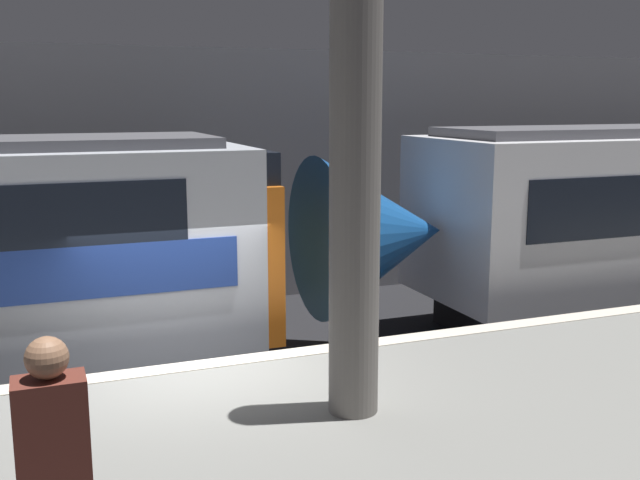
{
  "coord_description": "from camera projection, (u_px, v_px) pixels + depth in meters",
  "views": [
    {
      "loc": [
        -1.61,
        -8.16,
        4.08
      ],
      "look_at": [
        1.95,
        0.96,
        2.24
      ],
      "focal_mm": 42.0,
      "sensor_mm": 36.0,
      "label": 1
    }
  ],
  "objects": [
    {
      "name": "ground_plane",
      "position": [
        196.0,
        452.0,
        8.8
      ],
      "size": [
        120.0,
        120.0,
        0.0
      ],
      "primitive_type": "plane",
      "color": "black"
    },
    {
      "name": "station_rear_barrier",
      "position": [
        120.0,
        182.0,
        14.26
      ],
      "size": [
        50.0,
        0.15,
        5.08
      ],
      "color": "gray",
      "rests_on": "ground"
    },
    {
      "name": "support_pillar_near",
      "position": [
        355.0,
        200.0,
        6.88
      ],
      "size": [
        0.48,
        0.48,
        4.1
      ],
      "color": "slate",
      "rests_on": "platform"
    }
  ]
}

